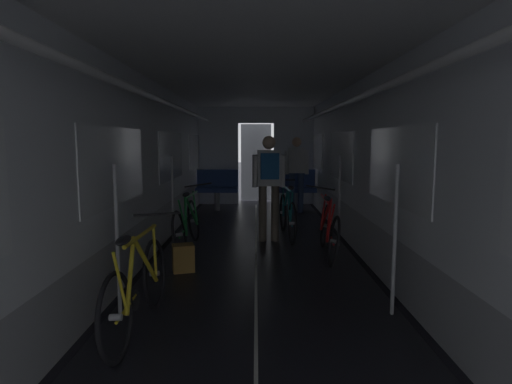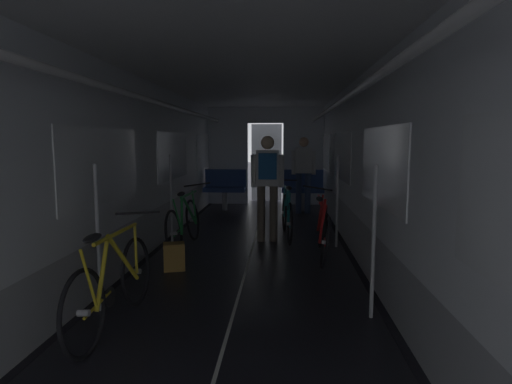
{
  "view_description": "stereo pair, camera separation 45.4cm",
  "coord_description": "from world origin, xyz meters",
  "views": [
    {
      "loc": [
        0.0,
        -1.69,
        1.61
      ],
      "look_at": [
        0.0,
        5.37,
        0.75
      ],
      "focal_mm": 29.69,
      "sensor_mm": 36.0,
      "label": 1
    },
    {
      "loc": [
        0.46,
        -1.67,
        1.61
      ],
      "look_at": [
        0.0,
        5.37,
        0.75
      ],
      "focal_mm": 29.69,
      "sensor_mm": 36.0,
      "label": 2
    }
  ],
  "objects": [
    {
      "name": "bicycle_yellow",
      "position": [
        -1.0,
        1.76,
        0.38
      ],
      "size": [
        0.44,
        1.69,
        0.95
      ],
      "color": "black",
      "rests_on": "ground"
    },
    {
      "name": "bicycle_teal_in_aisle",
      "position": [
        0.52,
        5.26,
        0.38
      ],
      "size": [
        0.44,
        1.69,
        0.93
      ],
      "color": "black",
      "rests_on": "ground"
    },
    {
      "name": "train_car_shell",
      "position": [
        -0.0,
        3.6,
        1.7
      ],
      "size": [
        3.14,
        12.34,
        2.57
      ],
      "color": "black",
      "rests_on": "ground"
    },
    {
      "name": "bench_seat_far_left",
      "position": [
        -0.9,
        8.07,
        0.57
      ],
      "size": [
        0.98,
        0.51,
        0.95
      ],
      "color": "gray",
      "rests_on": "ground"
    },
    {
      "name": "person_standing_near_bench",
      "position": [
        0.9,
        7.7,
        0.98
      ],
      "size": [
        0.53,
        0.23,
        1.69
      ],
      "color": "#384C75",
      "rests_on": "ground"
    },
    {
      "name": "bench_seat_far_right",
      "position": [
        0.9,
        8.07,
        0.57
      ],
      "size": [
        0.98,
        0.51,
        0.95
      ],
      "color": "gray",
      "rests_on": "ground"
    },
    {
      "name": "bicycle_green",
      "position": [
        -1.02,
        4.49,
        0.38
      ],
      "size": [
        0.44,
        1.69,
        0.96
      ],
      "color": "black",
      "rests_on": "ground"
    },
    {
      "name": "person_cyclist_aisle",
      "position": [
        0.21,
        4.99,
        1.02
      ],
      "size": [
        0.54,
        0.38,
        1.69
      ],
      "color": "brown",
      "rests_on": "ground"
    },
    {
      "name": "bicycle_red",
      "position": [
        1.02,
        4.1,
        0.38
      ],
      "size": [
        0.44,
        1.69,
        0.96
      ],
      "color": "black",
      "rests_on": "ground"
    },
    {
      "name": "backpack_on_floor",
      "position": [
        -0.9,
        3.4,
        0.17
      ],
      "size": [
        0.31,
        0.26,
        0.34
      ],
      "primitive_type": "cube",
      "rotation": [
        0.0,
        0.0,
        0.28
      ],
      "color": "olive",
      "rests_on": "ground"
    }
  ]
}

